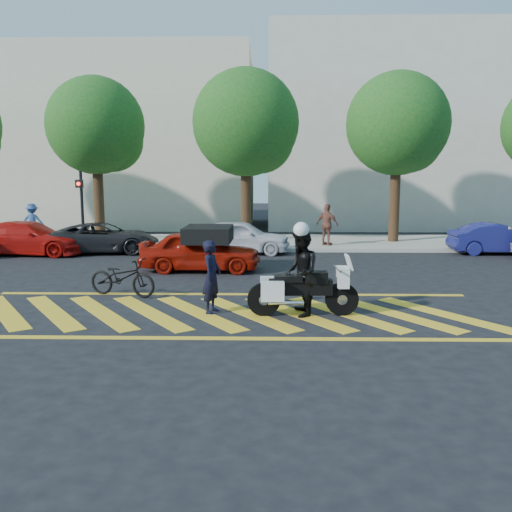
{
  "coord_description": "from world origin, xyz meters",
  "views": [
    {
      "loc": [
        0.94,
        -11.83,
        3.12
      ],
      "look_at": [
        0.66,
        1.64,
        1.05
      ],
      "focal_mm": 38.0,
      "sensor_mm": 36.0,
      "label": 1
    }
  ],
  "objects_px": {
    "parked_left": "(29,238)",
    "bicycle": "(122,277)",
    "parked_mid_right": "(241,237)",
    "parked_right": "(498,239)",
    "parked_mid_left": "(104,238)",
    "red_convertible": "(200,251)",
    "officer_moto": "(301,273)",
    "police_motorcycle": "(301,289)",
    "officer_bike": "(212,277)"
  },
  "relations": [
    {
      "from": "red_convertible",
      "to": "parked_right",
      "type": "height_order",
      "value": "red_convertible"
    },
    {
      "from": "officer_bike",
      "to": "bicycle",
      "type": "bearing_deg",
      "value": 70.63
    },
    {
      "from": "bicycle",
      "to": "police_motorcycle",
      "type": "xyz_separation_m",
      "value": [
        4.45,
        -1.83,
        0.1
      ]
    },
    {
      "from": "police_motorcycle",
      "to": "parked_mid_right",
      "type": "bearing_deg",
      "value": 98.64
    },
    {
      "from": "parked_mid_left",
      "to": "parked_mid_right",
      "type": "bearing_deg",
      "value": -96.78
    },
    {
      "from": "red_convertible",
      "to": "parked_mid_right",
      "type": "xyz_separation_m",
      "value": [
        1.1,
        3.89,
        -0.0
      ]
    },
    {
      "from": "police_motorcycle",
      "to": "officer_moto",
      "type": "distance_m",
      "value": 0.37
    },
    {
      "from": "officer_moto",
      "to": "red_convertible",
      "type": "relative_size",
      "value": 0.5
    },
    {
      "from": "parked_mid_left",
      "to": "parked_right",
      "type": "height_order",
      "value": "parked_right"
    },
    {
      "from": "police_motorcycle",
      "to": "bicycle",
      "type": "bearing_deg",
      "value": 155.38
    },
    {
      "from": "bicycle",
      "to": "parked_right",
      "type": "relative_size",
      "value": 0.51
    },
    {
      "from": "police_motorcycle",
      "to": "officer_moto",
      "type": "relative_size",
      "value": 1.28
    },
    {
      "from": "parked_mid_left",
      "to": "parked_mid_right",
      "type": "distance_m",
      "value": 5.4
    },
    {
      "from": "bicycle",
      "to": "parked_mid_right",
      "type": "height_order",
      "value": "parked_mid_right"
    },
    {
      "from": "red_convertible",
      "to": "parked_right",
      "type": "xyz_separation_m",
      "value": [
        11.1,
        3.89,
        -0.06
      ]
    },
    {
      "from": "police_motorcycle",
      "to": "parked_mid_left",
      "type": "bearing_deg",
      "value": 125.32
    },
    {
      "from": "police_motorcycle",
      "to": "parked_left",
      "type": "height_order",
      "value": "parked_left"
    },
    {
      "from": "bicycle",
      "to": "parked_mid_left",
      "type": "bearing_deg",
      "value": 37.59
    },
    {
      "from": "police_motorcycle",
      "to": "parked_right",
      "type": "bearing_deg",
      "value": 46.57
    },
    {
      "from": "bicycle",
      "to": "red_convertible",
      "type": "bearing_deg",
      "value": -5.51
    },
    {
      "from": "police_motorcycle",
      "to": "red_convertible",
      "type": "bearing_deg",
      "value": 115.71
    },
    {
      "from": "officer_bike",
      "to": "police_motorcycle",
      "type": "relative_size",
      "value": 0.67
    },
    {
      "from": "parked_left",
      "to": "parked_right",
      "type": "xyz_separation_m",
      "value": [
        18.13,
        0.53,
        -0.04
      ]
    },
    {
      "from": "parked_left",
      "to": "parked_mid_left",
      "type": "xyz_separation_m",
      "value": [
        2.73,
        0.53,
        -0.04
      ]
    },
    {
      "from": "bicycle",
      "to": "officer_moto",
      "type": "distance_m",
      "value": 4.82
    },
    {
      "from": "parked_mid_left",
      "to": "parked_left",
      "type": "bearing_deg",
      "value": 94.25
    },
    {
      "from": "officer_moto",
      "to": "parked_left",
      "type": "xyz_separation_m",
      "value": [
        -9.91,
        8.83,
        -0.32
      ]
    },
    {
      "from": "officer_bike",
      "to": "parked_left",
      "type": "bearing_deg",
      "value": 56.81
    },
    {
      "from": "bicycle",
      "to": "parked_mid_left",
      "type": "distance_m",
      "value": 8.02
    },
    {
      "from": "officer_moto",
      "to": "parked_mid_left",
      "type": "xyz_separation_m",
      "value": [
        -7.18,
        9.36,
        -0.36
      ]
    },
    {
      "from": "parked_mid_left",
      "to": "parked_right",
      "type": "bearing_deg",
      "value": -96.78
    },
    {
      "from": "police_motorcycle",
      "to": "parked_mid_left",
      "type": "relative_size",
      "value": 0.57
    },
    {
      "from": "officer_bike",
      "to": "parked_right",
      "type": "bearing_deg",
      "value": -33.82
    },
    {
      "from": "bicycle",
      "to": "parked_mid_right",
      "type": "bearing_deg",
      "value": -1.86
    },
    {
      "from": "officer_moto",
      "to": "red_convertible",
      "type": "height_order",
      "value": "officer_moto"
    },
    {
      "from": "officer_moto",
      "to": "parked_mid_right",
      "type": "height_order",
      "value": "officer_moto"
    },
    {
      "from": "police_motorcycle",
      "to": "parked_mid_right",
      "type": "xyz_separation_m",
      "value": [
        -1.8,
        9.37,
        0.07
      ]
    },
    {
      "from": "officer_bike",
      "to": "officer_moto",
      "type": "bearing_deg",
      "value": -81.57
    },
    {
      "from": "officer_moto",
      "to": "parked_right",
      "type": "xyz_separation_m",
      "value": [
        8.22,
        9.36,
        -0.36
      ]
    },
    {
      "from": "parked_left",
      "to": "officer_bike",
      "type": "bearing_deg",
      "value": -133.21
    },
    {
      "from": "officer_bike",
      "to": "parked_mid_right",
      "type": "relative_size",
      "value": 0.43
    },
    {
      "from": "officer_bike",
      "to": "bicycle",
      "type": "height_order",
      "value": "officer_bike"
    },
    {
      "from": "officer_moto",
      "to": "red_convertible",
      "type": "distance_m",
      "value": 6.19
    },
    {
      "from": "red_convertible",
      "to": "parked_right",
      "type": "bearing_deg",
      "value": -69.7
    },
    {
      "from": "police_motorcycle",
      "to": "parked_mid_left",
      "type": "xyz_separation_m",
      "value": [
        -7.2,
        9.37,
        0.01
      ]
    },
    {
      "from": "parked_left",
      "to": "bicycle",
      "type": "bearing_deg",
      "value": -137.76
    },
    {
      "from": "officer_moto",
      "to": "parked_mid_left",
      "type": "bearing_deg",
      "value": -144.73
    },
    {
      "from": "parked_mid_right",
      "to": "parked_right",
      "type": "distance_m",
      "value": 10.0
    },
    {
      "from": "bicycle",
      "to": "parked_mid_left",
      "type": "relative_size",
      "value": 0.43
    },
    {
      "from": "bicycle",
      "to": "officer_moto",
      "type": "bearing_deg",
      "value": -94.92
    }
  ]
}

